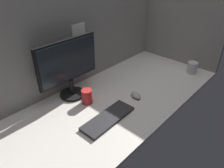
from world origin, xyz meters
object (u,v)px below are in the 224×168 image
(keyboard, at_px, (108,118))
(mug_steel, at_px, (192,68))
(monitor, at_px, (69,66))
(mug_red_plastic, at_px, (87,96))
(mouse, at_px, (136,95))

(keyboard, bearing_deg, mug_steel, -8.34)
(monitor, distance_m, mug_steel, 1.06)
(mug_steel, relative_size, mug_red_plastic, 0.97)
(mouse, bearing_deg, monitor, 147.20)
(mug_steel, distance_m, mug_red_plastic, 0.97)
(keyboard, height_order, mouse, mouse)
(mouse, xyz_separation_m, mug_red_plastic, (-0.28, 0.21, 0.03))
(monitor, relative_size, keyboard, 1.26)
(monitor, relative_size, mug_red_plastic, 4.61)
(monitor, relative_size, mug_steel, 4.75)
(mouse, bearing_deg, keyboard, -157.44)
(mug_steel, height_order, mug_red_plastic, mug_red_plastic)
(mug_steel, xyz_separation_m, mug_red_plastic, (-0.91, 0.34, 0.00))
(keyboard, bearing_deg, monitor, 85.29)
(monitor, bearing_deg, mug_red_plastic, -85.68)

